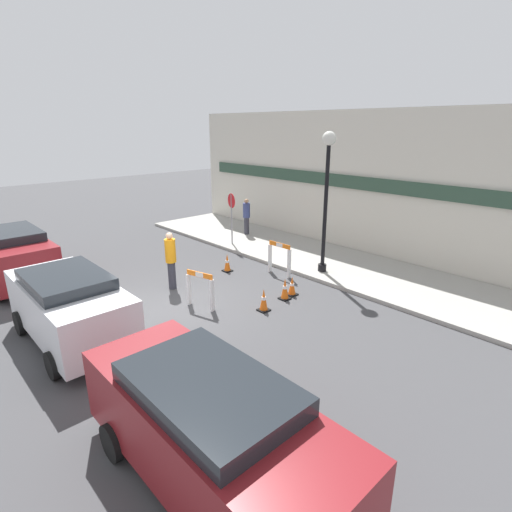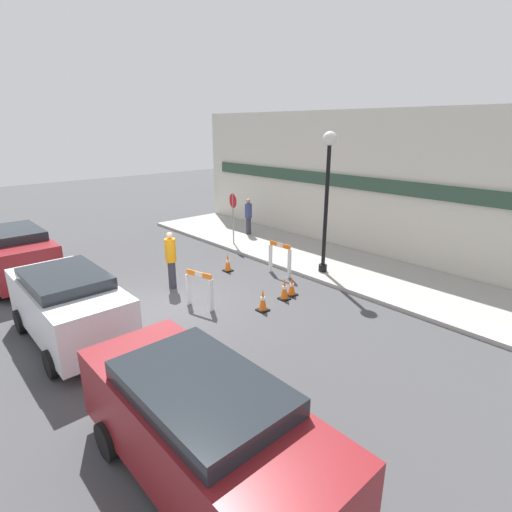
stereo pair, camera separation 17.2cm
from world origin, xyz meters
name	(u,v)px [view 1 (the left image)]	position (x,y,z in m)	size (l,w,h in m)	color
ground_plane	(172,306)	(0.00, 0.00, 0.00)	(60.00, 60.00, 0.00)	#424244
sidewalk_slab	(314,257)	(0.00, 6.34, 0.06)	(18.00, 3.68, 0.12)	#9E9B93
storefront_facade	(348,182)	(0.00, 8.25, 2.75)	(18.00, 0.22, 5.50)	beige
streetlamp_post	(327,184)	(1.27, 5.20, 3.12)	(0.44, 0.44, 4.62)	black
stop_sign	(232,210)	(-3.43, 5.06, 1.56)	(0.59, 0.14, 2.14)	gray
barricade_0	(279,257)	(0.29, 4.08, 0.62)	(0.94, 0.16, 1.15)	white
barricade_1	(200,289)	(0.62, 0.56, 0.58)	(0.89, 0.37, 1.07)	white
traffic_cone_0	(264,300)	(1.96, 1.73, 0.31)	(0.30, 0.30, 0.65)	black
traffic_cone_1	(285,289)	(1.83, 2.72, 0.32)	(0.30, 0.30, 0.65)	black
traffic_cone_2	(292,286)	(1.77, 3.10, 0.29)	(0.30, 0.30, 0.59)	black
traffic_cone_3	(227,263)	(-1.19, 2.98, 0.31)	(0.30, 0.30, 0.64)	black
person_worker	(171,259)	(-1.16, 0.73, 0.99)	(0.47, 0.47, 1.82)	#33333D
person_pedestrian	(247,215)	(-4.19, 6.56, 1.01)	(0.38, 0.38, 1.64)	#33333D
parked_car_0	(13,253)	(-5.08, -2.72, 0.99)	(4.14, 1.93, 1.77)	maroon
parked_car_1	(69,304)	(0.07, -2.72, 0.97)	(4.01, 1.86, 1.72)	silver
parked_car_2	(210,427)	(5.51, -2.72, 0.98)	(4.51, 1.86, 1.74)	maroon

